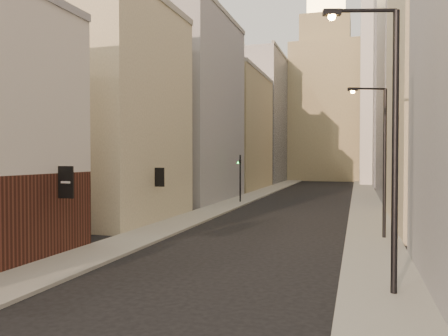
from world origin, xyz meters
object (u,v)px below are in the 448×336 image
Objects in this scene: streetlamp_mid at (381,153)px; traffic_light_left at (240,168)px; clock_tower at (325,97)px; white_tower at (384,78)px; streetlamp_near at (388,133)px.

streetlamp_mid is 21.61m from traffic_light_left.
clock_tower is 1.08× the size of white_tower.
traffic_light_left is at bearing -113.18° from white_tower.
streetlamp_mid is (0.31, 10.81, -0.58)m from streetlamp_near.
clock_tower is at bearing 74.06° from streetlamp_mid.
clock_tower is 80.75m from streetlamp_near.
clock_tower reaches higher than streetlamp_mid.
traffic_light_left is at bearing 104.29° from streetlamp_mid.
white_tower reaches higher than streetlamp_near.
white_tower is 56.43m from streetlamp_mid.
traffic_light_left is (-12.92, 17.27, -1.37)m from streetlamp_mid.
streetlamp_near is (7.59, -79.48, -12.08)m from clock_tower.
white_tower reaches higher than streetlamp_mid.
clock_tower is 5.15× the size of streetlamp_mid.
streetlamp_near is at bearing -114.18° from streetlamp_mid.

